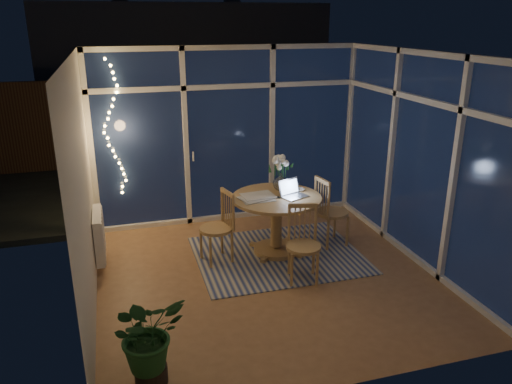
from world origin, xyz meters
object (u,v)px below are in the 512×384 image
potted_plant (149,345)px  chair_right (332,211)px  dining_table (276,225)px  chair_left (216,227)px  laptop (295,188)px  chair_front (304,245)px  flower_vase (281,182)px

potted_plant → chair_right: bearing=38.9°
chair_right → dining_table: bearing=83.9°
potted_plant → dining_table: bearing=48.9°
chair_left → potted_plant: chair_left is taller
chair_left → laptop: 1.11m
chair_right → chair_front: bearing=130.2°
dining_table → chair_right: (0.81, 0.03, 0.10)m
laptop → potted_plant: (-2.03, -2.00, -0.52)m
dining_table → potted_plant: size_ratio=1.52×
chair_front → potted_plant: bearing=-131.3°
chair_right → laptop: (-0.59, -0.11, 0.41)m
chair_front → dining_table: bearing=108.9°
chair_front → potted_plant: size_ratio=1.22×
laptop → potted_plant: bearing=-157.3°
flower_vase → chair_right: bearing=-18.0°
chair_left → chair_front: bearing=35.1°
chair_right → flower_vase: size_ratio=4.68×
chair_front → laptop: bearing=92.6°
dining_table → laptop: (0.22, -0.08, 0.51)m
chair_front → laptop: size_ratio=2.91×
dining_table → chair_front: 0.81m
flower_vase → chair_left: bearing=-164.2°
chair_front → laptop: 0.86m
chair_left → chair_right: size_ratio=0.95×
dining_table → flower_vase: (0.14, 0.25, 0.50)m
dining_table → chair_front: (0.06, -0.81, 0.07)m
laptop → flower_vase: size_ratio=1.52×
dining_table → potted_plant: 2.77m
dining_table → laptop: bearing=-20.8°
dining_table → chair_right: chair_right is taller
chair_right → chair_left: bearing=83.8°
laptop → potted_plant: size_ratio=0.42×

